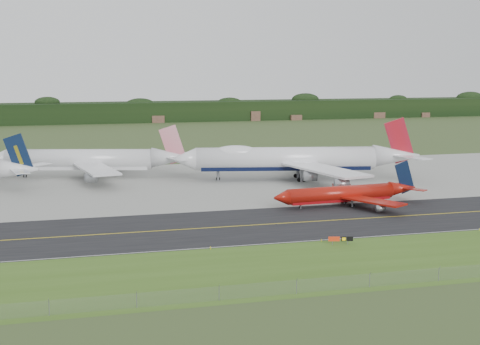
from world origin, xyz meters
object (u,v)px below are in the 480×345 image
object	(u,v)px
jet_red_737	(348,194)
taxiway_sign	(341,239)
jet_ba_747	(294,159)
jet_star_tail	(90,160)

from	to	relation	value
jet_red_737	taxiway_sign	bearing A→B (deg)	-115.60
jet_ba_747	jet_red_737	world-z (taller)	jet_ba_747
jet_red_737	taxiway_sign	size ratio (longest dim) A/B	8.29
jet_ba_747	jet_star_tail	size ratio (longest dim) A/B	1.21
jet_ba_747	jet_star_tail	distance (m)	62.59
jet_ba_747	jet_star_tail	world-z (taller)	jet_ba_747
jet_ba_747	jet_star_tail	xyz separation A→B (m)	(-59.45, 19.57, -0.93)
jet_red_737	jet_star_tail	size ratio (longest dim) A/B	0.63
jet_red_737	jet_star_tail	distance (m)	83.68
jet_ba_747	taxiway_sign	xyz separation A→B (m)	(-15.57, -72.46, -5.26)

